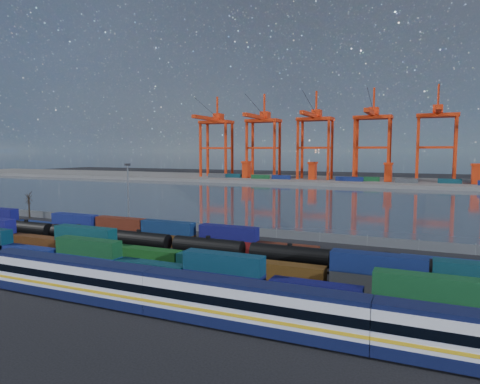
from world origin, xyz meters
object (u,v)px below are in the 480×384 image
at_px(passenger_train, 249,307).
at_px(bare_tree, 29,205).
at_px(tanker_string, 172,244).
at_px(gantry_cranes, 343,126).

relative_size(passenger_train, bare_tree, 9.75).
bearing_deg(passenger_train, tanker_string, 135.67).
xyz_separation_m(bare_tree, gantry_cranes, (58.83, 177.38, 31.28)).
relative_size(passenger_train, tanker_string, 0.85).
bearing_deg(gantry_cranes, tanker_string, -88.69).
xyz_separation_m(passenger_train, bare_tree, (-89.97, 47.45, 1.21)).
xyz_separation_m(tanker_string, gantry_cranes, (-4.55, 198.85, 33.07)).
bearing_deg(gantry_cranes, bare_tree, -108.35).
bearing_deg(bare_tree, passenger_train, -27.80).
distance_m(bare_tree, gantry_cranes, 189.48).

